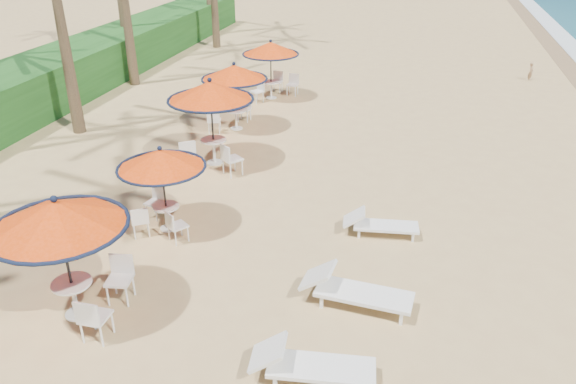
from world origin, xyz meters
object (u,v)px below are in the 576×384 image
Objects in this scene: station_0 at (64,227)px; lounger_far at (378,224)px; station_4 at (271,55)px; station_1 at (160,170)px; lounger_mid at (353,290)px; station_2 at (210,100)px; lounger_near at (308,364)px; station_3 at (234,78)px.

station_0 is 1.40× the size of lounger_far.
lounger_far is (5.33, -10.12, -1.46)m from station_4.
lounger_mid is at bearing -21.49° from station_1.
lounger_far is (5.27, 4.35, -1.66)m from station_0.
station_2 is 1.27× the size of lounger_near.
station_1 is (0.23, 3.41, -0.37)m from station_0.
lounger_far is (0.24, 2.83, -0.07)m from lounger_mid.
station_3 is 1.00× the size of station_4.
station_4 is at bearing 91.46° from station_1.
station_4 is 1.31× the size of lounger_far.
lounger_mid is 1.22× the size of lounger_far.
station_2 is (-0.25, 4.02, 0.45)m from station_1.
station_2 is at bearing 143.34° from lounger_far.
station_0 reaches higher than lounger_far.
station_0 is 1.07× the size of station_4.
station_4 is (0.31, 3.89, -0.07)m from station_3.
station_4 is (-0.04, 7.04, -0.28)m from station_2.
station_3 reaches higher than lounger_far.
station_0 is 1.21× the size of lounger_near.
station_0 is at bearing -89.78° from station_4.
station_2 is 1.12× the size of station_3.
station_2 reaches higher than station_3.
station_4 reaches higher than station_3.
station_2 reaches higher than lounger_near.
station_3 is 10.65m from lounger_mid.
lounger_mid is at bearing -59.24° from station_3.
lounger_far is at bearing 76.12° from lounger_near.
lounger_far is at bearing 39.49° from station_0.
station_4 is (-0.06, 14.47, -0.20)m from station_0.
lounger_near is at bearing -60.22° from station_2.
station_2 is 6.37m from lounger_far.
station_3 is 8.54m from lounger_far.
station_0 is at bearing -157.83° from lounger_mid.
station_1 is 0.81× the size of station_2.
station_4 reaches higher than lounger_far.
lounger_near is at bearing -66.17° from station_3.
station_1 is at bearing -85.32° from station_3.
station_4 is at bearing 90.22° from station_0.
station_1 is 1.19× the size of lounger_far.
lounger_far is at bearing 90.57° from lounger_mid.
station_3 is at bearing 96.18° from station_2.
lounger_near is (4.95, -11.21, -1.48)m from station_3.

